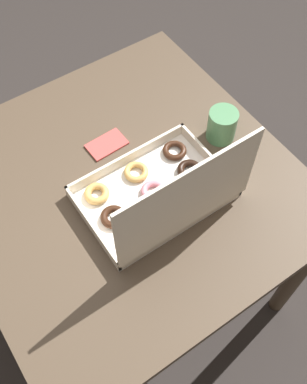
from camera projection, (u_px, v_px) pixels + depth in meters
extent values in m
plane|color=#2D2826|center=(134.00, 277.00, 1.87)|extent=(8.00, 8.00, 0.00)
cube|color=#4C3D2D|center=(125.00, 185.00, 1.27)|extent=(0.91, 0.94, 0.03)
cylinder|color=#4C3D2D|center=(158.00, 116.00, 1.88)|extent=(0.06, 0.06, 0.69)
cylinder|color=#4C3D2D|center=(299.00, 271.00, 1.51)|extent=(0.06, 0.06, 0.69)
cube|color=silver|center=(154.00, 195.00, 1.23)|extent=(0.39, 0.27, 0.01)
cube|color=beige|center=(127.00, 158.00, 1.27)|extent=(0.39, 0.01, 0.04)
cube|color=beige|center=(183.00, 227.00, 1.15)|extent=(0.39, 0.01, 0.04)
cube|color=beige|center=(210.00, 158.00, 1.27)|extent=(0.01, 0.27, 0.04)
cube|color=beige|center=(92.00, 227.00, 1.15)|extent=(0.01, 0.27, 0.04)
cube|color=beige|center=(188.00, 200.00, 1.03)|extent=(0.39, 0.01, 0.25)
torus|color=#381E11|center=(174.00, 150.00, 1.30)|extent=(0.07, 0.07, 0.02)
torus|color=tan|center=(136.00, 172.00, 1.26)|extent=(0.07, 0.07, 0.02)
torus|color=tan|center=(96.00, 193.00, 1.22)|extent=(0.07, 0.07, 0.02)
torus|color=black|center=(189.00, 170.00, 1.26)|extent=(0.07, 0.07, 0.02)
torus|color=pink|center=(153.00, 191.00, 1.22)|extent=(0.07, 0.07, 0.02)
torus|color=#381E11|center=(113.00, 217.00, 1.18)|extent=(0.07, 0.07, 0.02)
ellipsoid|color=pink|center=(209.00, 190.00, 1.21)|extent=(0.07, 0.07, 0.04)
ellipsoid|color=white|center=(173.00, 214.00, 1.17)|extent=(0.07, 0.07, 0.04)
torus|color=tan|center=(131.00, 239.00, 1.15)|extent=(0.07, 0.07, 0.02)
cylinder|color=#4C8456|center=(222.00, 125.00, 1.30)|extent=(0.09, 0.09, 0.10)
cylinder|color=black|center=(224.00, 115.00, 1.26)|extent=(0.07, 0.07, 0.01)
cube|color=#CC4C47|center=(107.00, 144.00, 1.32)|extent=(0.12, 0.08, 0.01)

